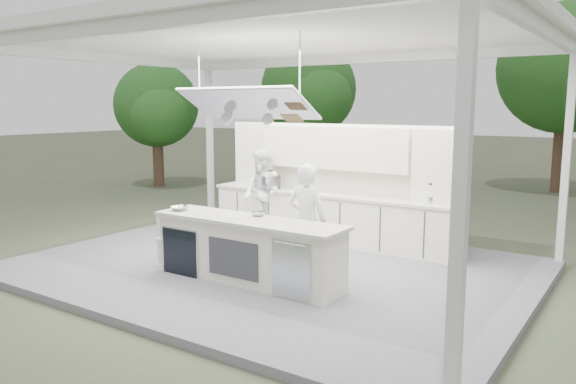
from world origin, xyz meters
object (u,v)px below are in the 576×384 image
Objects in this scene: demo_island at (247,250)px; back_counter at (330,217)px; head_chef at (307,221)px; sous_chef at (262,193)px.

back_counter is at bearing 93.63° from demo_island.
head_chef is at bearing -69.18° from back_counter.
back_counter is 1.45m from sous_chef.
sous_chef is (-2.16, 1.79, 0.01)m from head_chef.
demo_island is 1.78× the size of head_chef.
sous_chef reaches higher than head_chef.
sous_chef reaches higher than back_counter.
back_counter is at bearing 35.40° from sous_chef.
sous_chef reaches higher than demo_island.
sous_chef is (-1.53, 2.46, 0.40)m from demo_island.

